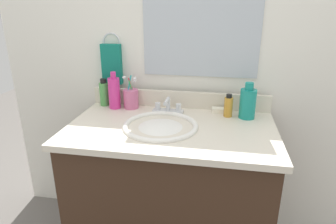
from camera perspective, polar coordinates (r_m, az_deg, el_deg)
name	(u,v)px	position (r m, az deg, el deg)	size (l,w,h in m)	color
vanity_cabinet	(171,196)	(1.57, 0.52, -15.90)	(0.93, 0.53, 0.72)	#382316
countertop	(171,129)	(1.38, 0.57, -3.32)	(0.97, 0.57, 0.03)	beige
backsplash	(179,99)	(1.62, 2.20, 2.46)	(0.97, 0.02, 0.09)	beige
back_wall	(181,119)	(1.72, 2.43, -1.40)	(2.07, 0.04, 1.30)	white
mirror_panel	(201,22)	(1.57, 6.40, 16.91)	(0.60, 0.01, 0.56)	#B2BCC6
towel_ring	(112,42)	(1.68, -10.82, 13.15)	(0.10, 0.10, 0.01)	silver
hand_towel	(112,64)	(1.69, -10.77, 9.02)	(0.11, 0.04, 0.22)	#147260
sink_basin	(161,133)	(1.38, -1.44, -4.01)	(0.35, 0.35, 0.11)	white
faucet	(168,107)	(1.54, -0.02, 0.88)	(0.16, 0.10, 0.08)	silver
bottle_mouthwash_teal	(248,103)	(1.50, 15.10, 1.71)	(0.08, 0.08, 0.18)	teal
bottle_soap_pink	(114,93)	(1.62, -10.31, 3.70)	(0.06, 0.06, 0.20)	#D8338C
bottle_oil_amber	(228,106)	(1.51, 11.54, 1.08)	(0.04, 0.04, 0.12)	gold
bottle_toner_green	(104,93)	(1.68, -12.17, 3.57)	(0.05, 0.05, 0.15)	#4C9E4C
cup_pink	(131,98)	(1.61, -7.13, 2.63)	(0.08, 0.09, 0.18)	#D16693
soap_bar	(218,110)	(1.57, 9.63, 0.35)	(0.06, 0.04, 0.02)	white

